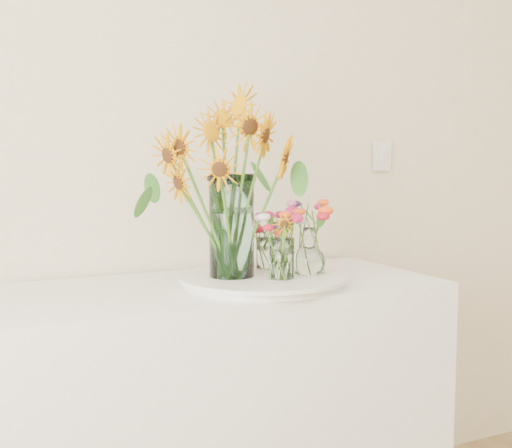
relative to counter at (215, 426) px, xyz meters
name	(u,v)px	position (x,y,z in m)	size (l,w,h in m)	color
counter	(215,426)	(0.00, 0.00, 0.00)	(1.40, 0.60, 0.90)	white
tray	(263,281)	(0.13, -0.07, 0.46)	(0.49, 0.49, 0.03)	white
mason_jar	(232,226)	(0.04, -0.05, 0.63)	(0.13, 0.13, 0.31)	#A0D3D0
sunflower_bouquet	(231,182)	(0.04, -0.05, 0.76)	(0.78, 0.78, 0.58)	orange
small_vase_a	(282,259)	(0.16, -0.14, 0.54)	(0.07, 0.07, 0.13)	white
wildflower_posy_a	(282,244)	(0.16, -0.14, 0.58)	(0.21, 0.21, 0.22)	#FF5016
small_vase_b	(309,251)	(0.27, -0.11, 0.55)	(0.10, 0.10, 0.15)	white
wildflower_posy_b	(309,237)	(0.27, -0.11, 0.59)	(0.21, 0.21, 0.24)	#FF5016
small_vase_c	(266,253)	(0.20, 0.04, 0.53)	(0.06, 0.06, 0.11)	white
wildflower_posy_c	(266,240)	(0.20, 0.04, 0.57)	(0.21, 0.21, 0.20)	#FF5016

